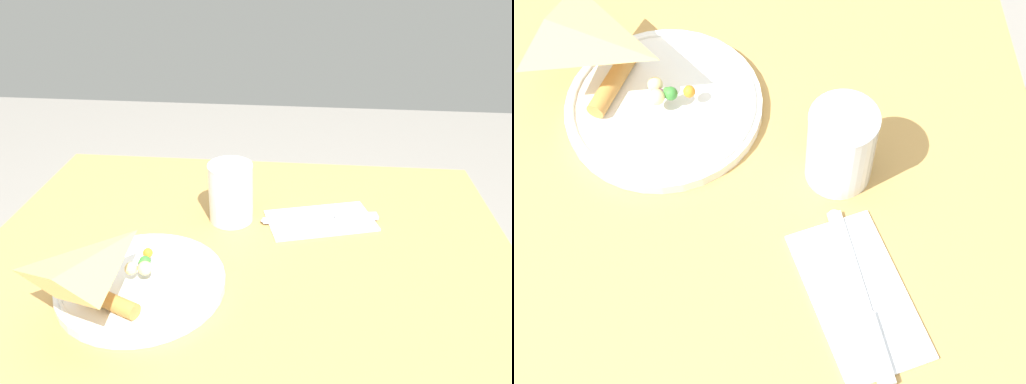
% 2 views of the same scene
% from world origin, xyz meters
% --- Properties ---
extents(dining_table, '(0.92, 0.89, 0.71)m').
position_xyz_m(dining_table, '(0.00, 0.00, 0.61)').
color(dining_table, tan).
rests_on(dining_table, ground_plane).
extents(plate_pizza, '(0.26, 0.26, 0.05)m').
position_xyz_m(plate_pizza, '(0.15, 0.04, 0.73)').
color(plate_pizza, white).
rests_on(plate_pizza, dining_table).
extents(milk_glass, '(0.08, 0.08, 0.11)m').
position_xyz_m(milk_glass, '(0.04, -0.18, 0.77)').
color(milk_glass, white).
rests_on(milk_glass, dining_table).
extents(napkin_folded, '(0.22, 0.16, 0.00)m').
position_xyz_m(napkin_folded, '(-0.13, -0.19, 0.72)').
color(napkin_folded, silver).
rests_on(napkin_folded, dining_table).
extents(butter_knife, '(0.22, 0.06, 0.01)m').
position_xyz_m(butter_knife, '(-0.14, -0.19, 0.72)').
color(butter_knife, '#B2B2B7').
rests_on(butter_knife, napkin_folded).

